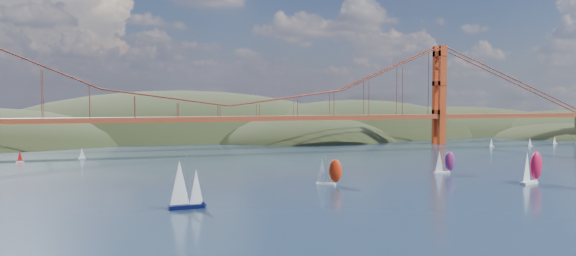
# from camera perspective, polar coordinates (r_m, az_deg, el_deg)

# --- Properties ---
(ground) EXTENTS (1200.00, 1200.00, 0.00)m
(ground) POSITION_cam_1_polar(r_m,az_deg,el_deg) (112.62, 13.41, -10.22)
(ground) COLOR black
(ground) RESTS_ON ground
(headlands) EXTENTS (725.00, 225.00, 96.00)m
(headlands) POSITION_cam_1_polar(r_m,az_deg,el_deg) (387.53, -2.47, -2.62)
(headlands) COLOR black
(headlands) RESTS_ON ground
(bridge) EXTENTS (552.00, 12.00, 55.00)m
(bridge) POSITION_cam_1_polar(r_m,az_deg,el_deg) (279.24, -6.41, 4.36)
(bridge) COLOR brown
(bridge) RESTS_ON ground
(sloop_navy) EXTENTS (8.23, 4.79, 12.64)m
(sloop_navy) POSITION_cam_1_polar(r_m,az_deg,el_deg) (132.82, -10.47, -5.71)
(sloop_navy) COLOR black
(sloop_navy) RESTS_ON ground
(racer_0) EXTENTS (7.85, 5.63, 8.82)m
(racer_0) POSITION_cam_1_polar(r_m,az_deg,el_deg) (166.42, 4.13, -4.40)
(racer_0) COLOR white
(racer_0) RESTS_ON ground
(racer_1) EXTENTS (9.78, 6.08, 10.94)m
(racer_1) POSITION_cam_1_polar(r_m,az_deg,el_deg) (183.82, 23.49, -3.62)
(racer_1) COLOR white
(racer_1) RESTS_ON ground
(racer_rwb) EXTENTS (7.58, 3.46, 8.58)m
(racer_rwb) POSITION_cam_1_polar(r_m,az_deg,el_deg) (199.23, 15.60, -3.31)
(racer_rwb) COLOR white
(racer_rwb) RESTS_ON ground
(distant_boat_2) EXTENTS (3.00, 2.00, 4.70)m
(distant_boat_2) POSITION_cam_1_polar(r_m,az_deg,el_deg) (249.91, -25.58, -2.61)
(distant_boat_2) COLOR silver
(distant_boat_2) RESTS_ON ground
(distant_boat_3) EXTENTS (3.00, 2.00, 4.70)m
(distant_boat_3) POSITION_cam_1_polar(r_m,az_deg,el_deg) (254.41, -20.21, -2.40)
(distant_boat_3) COLOR silver
(distant_boat_3) RESTS_ON ground
(distant_boat_4) EXTENTS (3.00, 2.00, 4.70)m
(distant_boat_4) POSITION_cam_1_polar(r_m,az_deg,el_deg) (315.26, 19.95, -1.39)
(distant_boat_4) COLOR silver
(distant_boat_4) RESTS_ON ground
(distant_boat_5) EXTENTS (3.00, 2.00, 4.70)m
(distant_boat_5) POSITION_cam_1_polar(r_m,az_deg,el_deg) (327.39, 23.37, -1.30)
(distant_boat_5) COLOR silver
(distant_boat_5) RESTS_ON ground
(distant_boat_6) EXTENTS (3.00, 2.00, 4.70)m
(distant_boat_6) POSITION_cam_1_polar(r_m,az_deg,el_deg) (348.79, 25.46, -1.09)
(distant_boat_6) COLOR silver
(distant_boat_6) RESTS_ON ground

